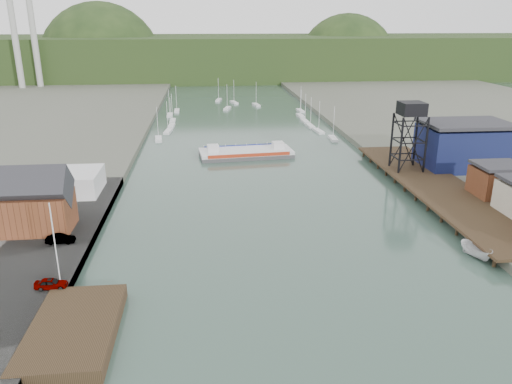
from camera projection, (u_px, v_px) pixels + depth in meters
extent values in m
plane|color=#294036|center=(312.00, 323.00, 62.58)|extent=(600.00, 600.00, 0.00)
cube|color=slate|center=(32.00, 260.00, 77.31)|extent=(16.00, 80.00, 1.60)
cube|color=black|center=(74.00, 330.00, 59.52)|extent=(10.00, 18.00, 1.80)
cube|color=black|center=(438.00, 186.00, 107.82)|extent=(14.00, 70.00, 0.50)
cylinder|color=black|center=(410.00, 192.00, 107.61)|extent=(0.60, 0.60, 2.20)
cylinder|color=black|center=(463.00, 190.00, 108.76)|extent=(0.60, 0.60, 2.20)
cube|color=brown|center=(35.00, 212.00, 85.20)|extent=(12.00, 8.00, 6.50)
cube|color=#2D2D33|center=(32.00, 188.00, 83.75)|extent=(12.20, 8.20, 2.40)
cube|color=silver|center=(56.00, 182.00, 104.15)|extent=(18.00, 12.00, 4.50)
cylinder|color=silver|center=(55.00, 245.00, 66.36)|extent=(0.16, 0.16, 12.00)
cylinder|color=black|center=(401.00, 146.00, 114.55)|extent=(0.50, 0.50, 13.00)
cylinder|color=black|center=(426.00, 145.00, 115.12)|extent=(0.50, 0.50, 13.00)
cylinder|color=black|center=(392.00, 140.00, 120.19)|extent=(0.50, 0.50, 13.00)
cylinder|color=black|center=(416.00, 139.00, 120.77)|extent=(0.50, 0.50, 13.00)
cube|color=black|center=(412.00, 109.00, 115.05)|extent=(5.50, 5.50, 3.00)
cube|color=#0B1533|center=(464.00, 147.00, 121.64)|extent=(20.00, 14.00, 10.00)
cube|color=#2D2D33|center=(467.00, 123.00, 119.72)|extent=(20.50, 14.50, 0.80)
cube|color=brown|center=(497.00, 183.00, 101.22)|extent=(9.00, 8.00, 6.00)
cube|color=silver|center=(159.00, 139.00, 157.55)|extent=(2.67, 7.65, 0.90)
cube|color=silver|center=(168.00, 132.00, 168.50)|extent=(2.81, 7.67, 0.90)
cube|color=silver|center=(171.00, 126.00, 176.89)|extent=(2.35, 7.59, 0.90)
cube|color=silver|center=(173.00, 121.00, 186.21)|extent=(2.01, 7.50, 0.90)
cube|color=silver|center=(170.00, 115.00, 197.55)|extent=(2.00, 7.50, 0.90)
cube|color=silver|center=(177.00, 111.00, 207.02)|extent=(2.16, 7.54, 0.90)
cube|color=silver|center=(333.00, 139.00, 158.25)|extent=(2.53, 7.62, 0.90)
cube|color=silver|center=(319.00, 131.00, 168.84)|extent=(2.76, 7.67, 0.90)
cube|color=silver|center=(310.00, 126.00, 177.00)|extent=(2.22, 7.56, 0.90)
cube|color=silver|center=(305.00, 121.00, 185.44)|extent=(2.18, 7.54, 0.90)
cube|color=silver|center=(301.00, 116.00, 195.92)|extent=(2.46, 7.61, 0.90)
cube|color=silver|center=(300.00, 111.00, 207.04)|extent=(2.48, 7.61, 0.90)
cube|color=silver|center=(227.00, 108.00, 212.65)|extent=(3.78, 7.76, 0.90)
cube|color=silver|center=(256.00, 105.00, 221.44)|extent=(3.31, 7.74, 0.90)
cube|color=silver|center=(234.00, 102.00, 228.06)|extent=(3.76, 7.76, 0.90)
cube|color=silver|center=(219.00, 100.00, 234.94)|extent=(3.40, 7.74, 0.90)
cylinder|color=#AFAFAA|center=(14.00, 32.00, 258.61)|extent=(3.20, 3.20, 60.00)
cylinder|color=#AFAFAA|center=(33.00, 32.00, 264.08)|extent=(3.20, 3.20, 60.00)
cube|color=black|center=(222.00, 57.00, 340.83)|extent=(500.00, 120.00, 28.00)
sphere|color=black|center=(103.00, 64.00, 334.49)|extent=(80.00, 80.00, 80.00)
sphere|color=black|center=(346.00, 64.00, 360.79)|extent=(70.00, 70.00, 70.00)
cube|color=#454547|center=(246.00, 155.00, 138.97)|extent=(26.36, 12.66, 1.02)
cube|color=silver|center=(246.00, 151.00, 138.67)|extent=(26.36, 12.66, 0.82)
cube|color=#B02E14|center=(249.00, 155.00, 133.84)|extent=(22.33, 2.37, 0.92)
cube|color=navy|center=(243.00, 146.00, 143.38)|extent=(22.33, 2.37, 0.92)
cube|color=silver|center=(213.00, 149.00, 136.55)|extent=(3.34, 3.34, 2.04)
cube|color=silver|center=(278.00, 145.00, 140.00)|extent=(3.34, 3.34, 2.04)
imported|color=silver|center=(476.00, 251.00, 79.21)|extent=(3.97, 6.57, 2.38)
imported|color=#999999|center=(51.00, 283.00, 67.26)|extent=(4.29, 1.74, 1.46)
imported|color=#999999|center=(60.00, 239.00, 80.89)|extent=(4.61, 1.68, 1.51)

